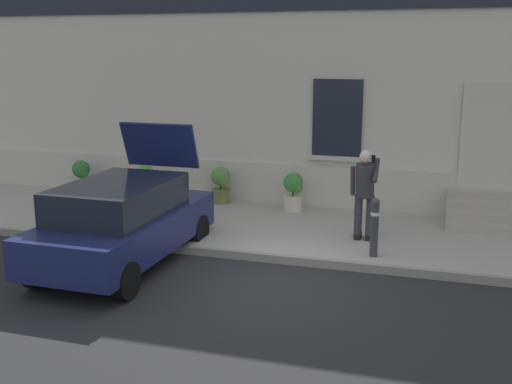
% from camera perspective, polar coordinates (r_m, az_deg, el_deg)
% --- Properties ---
extents(ground_plane, '(80.00, 80.00, 0.00)m').
position_cam_1_polar(ground_plane, '(10.24, 0.52, -8.15)').
color(ground_plane, '#232326').
extents(sidewalk, '(24.00, 3.60, 0.15)m').
position_cam_1_polar(sidewalk, '(12.79, 4.10, -3.50)').
color(sidewalk, '#99968E').
rests_on(sidewalk, ground).
extents(curb_edge, '(24.00, 0.12, 0.15)m').
position_cam_1_polar(curb_edge, '(11.07, 1.91, -6.11)').
color(curb_edge, gray).
rests_on(curb_edge, ground).
extents(building_facade, '(24.00, 1.52, 7.50)m').
position_cam_1_polar(building_facade, '(14.71, 6.61, 13.00)').
color(building_facade, beige).
rests_on(building_facade, ground).
extents(entrance_stoop, '(1.53, 1.28, 0.64)m').
position_cam_1_polar(entrance_stoop, '(13.72, 20.18, -1.79)').
color(entrance_stoop, '#9E998E').
rests_on(entrance_stoop, sidewalk).
extents(hatchback_car_navy, '(1.84, 4.09, 2.34)m').
position_cam_1_polar(hatchback_car_navy, '(10.99, -12.03, -2.58)').
color(hatchback_car_navy, '#161E4C').
rests_on(hatchback_car_navy, ground).
extents(bollard_near_person, '(0.15, 0.15, 1.04)m').
position_cam_1_polar(bollard_near_person, '(10.98, 10.79, -3.01)').
color(bollard_near_person, '#333338').
rests_on(bollard_near_person, sidewalk).
extents(person_on_phone, '(0.51, 0.51, 1.74)m').
position_cam_1_polar(person_on_phone, '(11.76, 9.91, 0.27)').
color(person_on_phone, '#2D2D33').
rests_on(person_on_phone, sidewalk).
extents(planter_charcoal, '(0.44, 0.44, 0.86)m').
position_cam_1_polar(planter_charcoal, '(16.06, -15.66, 1.38)').
color(planter_charcoal, '#2D2D30').
rests_on(planter_charcoal, sidewalk).
extents(planter_terracotta, '(0.44, 0.44, 0.86)m').
position_cam_1_polar(planter_terracotta, '(15.11, -10.02, 0.96)').
color(planter_terracotta, '#B25B38').
rests_on(planter_terracotta, sidewalk).
extents(planter_olive, '(0.44, 0.44, 0.86)m').
position_cam_1_polar(planter_olive, '(14.63, -3.25, 0.75)').
color(planter_olive, '#606B38').
rests_on(planter_olive, sidewalk).
extents(planter_cream, '(0.44, 0.44, 0.86)m').
position_cam_1_polar(planter_cream, '(13.93, 3.44, 0.12)').
color(planter_cream, beige).
rests_on(planter_cream, sidewalk).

